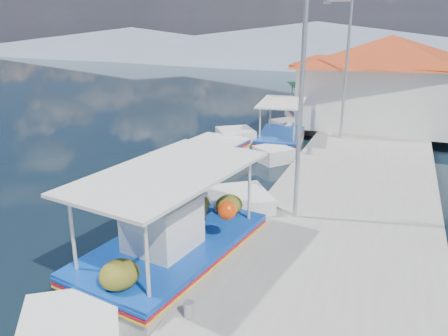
% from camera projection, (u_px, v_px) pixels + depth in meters
% --- Properties ---
extents(ground, '(160.00, 160.00, 0.00)m').
position_uv_depth(ground, '(113.00, 235.00, 12.38)').
color(ground, black).
rests_on(ground, ground).
extents(quay, '(5.00, 44.00, 0.50)m').
position_uv_depth(quay, '(358.00, 184.00, 15.53)').
color(quay, '#99978F').
rests_on(quay, ground).
extents(bollards, '(0.20, 17.20, 0.30)m').
position_uv_depth(bollards, '(294.00, 172.00, 15.47)').
color(bollards, '#A5A8AD').
rests_on(bollards, quay).
extents(main_caique, '(3.32, 8.43, 2.81)m').
position_uv_depth(main_caique, '(174.00, 250.00, 10.52)').
color(main_caique, white).
rests_on(main_caique, ground).
extents(caique_green_canopy, '(2.36, 6.26, 2.36)m').
position_uv_depth(caique_green_canopy, '(281.00, 140.00, 20.74)').
color(caique_green_canopy, white).
rests_on(caique_green_canopy, ground).
extents(caique_blue_hull, '(2.80, 7.14, 1.28)m').
position_uv_depth(caique_blue_hull, '(205.00, 157.00, 18.10)').
color(caique_blue_hull, white).
rests_on(caique_blue_hull, ground).
extents(caique_far, '(3.76, 6.12, 2.36)m').
position_uv_depth(caique_far, '(310.00, 116.00, 25.20)').
color(caique_far, white).
rests_on(caique_far, ground).
extents(harbor_building, '(10.49, 10.49, 4.40)m').
position_uv_depth(harbor_building, '(388.00, 79.00, 22.55)').
color(harbor_building, white).
rests_on(harbor_building, quay).
extents(lamp_post_near, '(1.21, 0.14, 6.00)m').
position_uv_depth(lamp_post_near, '(298.00, 95.00, 11.34)').
color(lamp_post_near, '#A5A8AD').
rests_on(lamp_post_near, quay).
extents(lamp_post_far, '(1.21, 0.14, 6.00)m').
position_uv_depth(lamp_post_far, '(345.00, 63.00, 19.28)').
color(lamp_post_far, '#A5A8AD').
rests_on(lamp_post_far, quay).
extents(mountain_ridge, '(171.40, 96.00, 5.50)m').
position_uv_depth(mountain_ridge, '(404.00, 47.00, 58.81)').
color(mountain_ridge, slate).
rests_on(mountain_ridge, ground).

